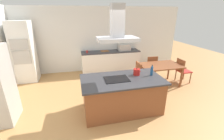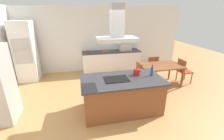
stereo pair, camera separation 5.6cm
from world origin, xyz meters
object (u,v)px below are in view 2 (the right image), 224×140
(cutting_board, at_px, (106,51))
(range_hood, at_px, (117,29))
(tea_kettle, at_px, (137,72))
(chair_at_right_end, at_px, (183,70))
(countertop_microwave, at_px, (125,47))
(olive_oil_bottle, at_px, (152,71))
(chair_at_left_end, at_px, (136,74))
(cooktop, at_px, (116,79))
(wall_oven_stack, at_px, (25,52))
(chair_facing_back_wall, at_px, (152,66))
(dining_table, at_px, (161,67))
(coffee_mug_red, at_px, (88,51))

(cutting_board, xyz_separation_m, range_hood, (-0.28, -2.93, 1.19))
(tea_kettle, distance_m, chair_at_right_end, 2.46)
(tea_kettle, height_order, countertop_microwave, countertop_microwave)
(olive_oil_bottle, relative_size, range_hood, 0.32)
(cutting_board, xyz_separation_m, chair_at_left_end, (0.69, -1.80, -0.40))
(olive_oil_bottle, relative_size, chair_at_left_end, 0.32)
(cooktop, height_order, tea_kettle, tea_kettle)
(wall_oven_stack, distance_m, chair_at_right_end, 5.79)
(chair_at_right_end, distance_m, range_hood, 3.42)
(countertop_microwave, bearing_deg, range_hood, -111.33)
(range_hood, bearing_deg, cutting_board, 84.57)
(chair_facing_back_wall, height_order, chair_at_left_end, same)
(chair_facing_back_wall, distance_m, chair_at_left_end, 1.13)
(cooktop, height_order, cutting_board, cutting_board)
(chair_facing_back_wall, bearing_deg, chair_at_right_end, -36.01)
(countertop_microwave, distance_m, dining_table, 1.94)
(dining_table, relative_size, range_hood, 1.56)
(tea_kettle, relative_size, dining_table, 0.16)
(coffee_mug_red, bearing_deg, dining_table, -36.14)
(olive_oil_bottle, bearing_deg, cutting_board, 103.32)
(coffee_mug_red, distance_m, chair_facing_back_wall, 2.63)
(chair_facing_back_wall, xyz_separation_m, chair_at_right_end, (0.92, -0.67, 0.00))
(cooktop, xyz_separation_m, chair_at_right_end, (2.80, 1.13, -0.40))
(cooktop, xyz_separation_m, range_hood, (0.00, 0.00, 1.20))
(wall_oven_stack, bearing_deg, chair_facing_back_wall, -10.36)
(tea_kettle, bearing_deg, cutting_board, 96.47)
(olive_oil_bottle, relative_size, wall_oven_stack, 0.13)
(cutting_board, bearing_deg, dining_table, -48.15)
(tea_kettle, distance_m, chair_facing_back_wall, 2.14)
(cooktop, height_order, chair_at_left_end, cooktop)
(chair_at_right_end, bearing_deg, cutting_board, 144.56)
(cooktop, height_order, olive_oil_bottle, olive_oil_bottle)
(tea_kettle, bearing_deg, wall_oven_stack, 143.31)
(chair_at_right_end, bearing_deg, countertop_microwave, 133.85)
(dining_table, bearing_deg, chair_at_left_end, 180.00)
(tea_kettle, bearing_deg, chair_at_left_end, 68.78)
(cutting_board, bearing_deg, chair_at_left_end, -68.88)
(dining_table, bearing_deg, cooktop, -149.04)
(tea_kettle, distance_m, wall_oven_stack, 4.17)
(chair_at_left_end, bearing_deg, countertop_microwave, 85.04)
(countertop_microwave, xyz_separation_m, coffee_mug_red, (-1.60, -0.02, -0.09))
(coffee_mug_red, xyz_separation_m, range_hood, (0.48, -2.86, 1.16))
(chair_at_right_end, distance_m, chair_at_left_end, 1.83)
(dining_table, relative_size, chair_at_right_end, 1.57)
(coffee_mug_red, distance_m, cutting_board, 0.76)
(countertop_microwave, bearing_deg, dining_table, -66.39)
(cutting_board, bearing_deg, countertop_microwave, -3.38)
(cutting_board, relative_size, chair_facing_back_wall, 0.38)
(range_hood, bearing_deg, dining_table, 30.96)
(chair_at_right_end, bearing_deg, range_hood, -158.00)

